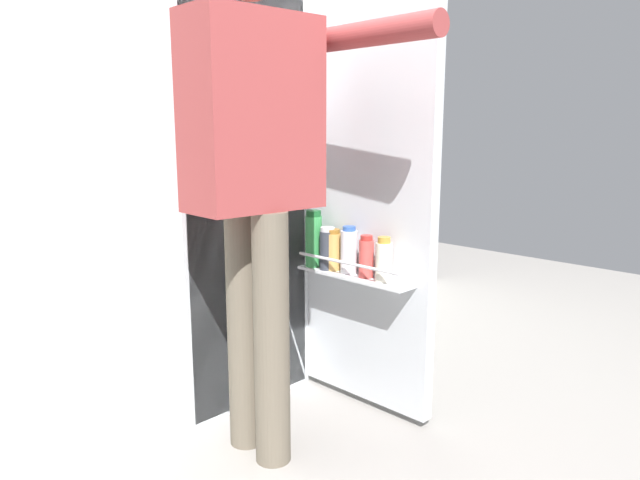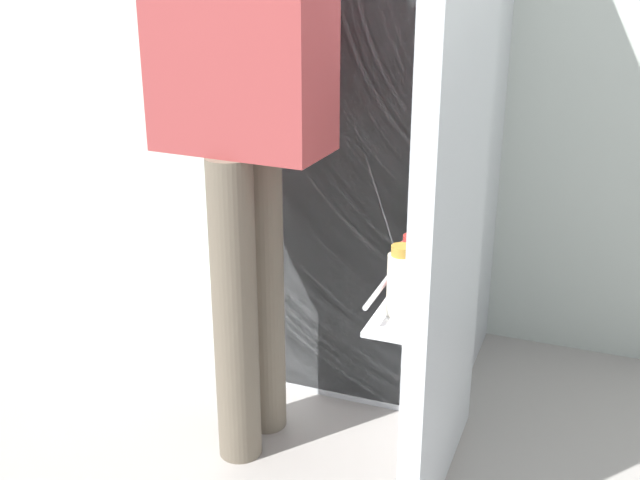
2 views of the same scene
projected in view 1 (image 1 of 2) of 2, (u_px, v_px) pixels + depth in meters
ground_plane at (297, 426)px, 2.26m from camera, size 6.87×6.87×0.00m
kitchen_wall at (155, 92)px, 2.64m from camera, size 4.40×0.10×2.55m
refrigerator at (217, 191)px, 2.45m from camera, size 0.67×1.23×1.73m
person at (256, 153)px, 1.90m from camera, size 0.55×0.78×1.73m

